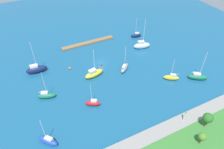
# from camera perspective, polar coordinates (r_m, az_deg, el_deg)

# --- Properties ---
(water) EXTENTS (160.00, 160.00, 0.00)m
(water) POSITION_cam_1_polar(r_m,az_deg,el_deg) (77.80, -3.16, 3.28)
(water) COLOR #19567F
(water) RESTS_ON ground
(pier_dock) EXTENTS (22.94, 2.13, 0.63)m
(pier_dock) POSITION_cam_1_polar(r_m,az_deg,el_deg) (89.40, -6.66, 8.73)
(pier_dock) COLOR olive
(pier_dock) RESTS_ON ground
(breakwater) EXTENTS (57.52, 3.94, 1.03)m
(breakwater) POSITION_cam_1_polar(r_m,az_deg,el_deg) (56.70, 11.98, -15.90)
(breakwater) COLOR gray
(breakwater) RESTS_ON ground
(harbor_beacon) EXTENTS (0.56, 0.56, 3.73)m
(harbor_beacon) POSITION_cam_1_polar(r_m,az_deg,el_deg) (59.06, 19.59, -10.62)
(harbor_beacon) COLOR silver
(harbor_beacon) RESTS_ON breakwater
(park_tree_midwest) EXTENTS (2.01, 2.01, 3.91)m
(park_tree_midwest) POSITION_cam_1_polar(r_m,az_deg,el_deg) (55.68, 23.81, -15.50)
(park_tree_midwest) COLOR brown
(park_tree_midwest) RESTS_ON shoreline_park
(park_tree_center) EXTENTS (2.65, 2.65, 4.92)m
(park_tree_center) POSITION_cam_1_polar(r_m,az_deg,el_deg) (58.93, 25.11, -10.88)
(park_tree_center) COLOR brown
(park_tree_center) RESTS_ON shoreline_park
(sailboat_navy_lone_south) EXTENTS (4.99, 2.64, 9.18)m
(sailboat_navy_lone_south) POSITION_cam_1_polar(r_m,az_deg,el_deg) (93.73, 6.70, 10.79)
(sailboat_navy_lone_south) COLOR #141E4C
(sailboat_navy_lone_south) RESTS_ON water
(sailboat_green_off_beacon) EXTENTS (5.94, 3.71, 10.14)m
(sailboat_green_off_beacon) POSITION_cam_1_polar(r_m,az_deg,el_deg) (66.74, -17.73, -5.51)
(sailboat_green_off_beacon) COLOR #19724C
(sailboat_green_off_beacon) RESTS_ON water
(sailboat_yellow_far_south) EXTENTS (5.15, 4.15, 8.72)m
(sailboat_yellow_far_south) POSITION_cam_1_polar(r_m,az_deg,el_deg) (72.45, 16.15, -0.78)
(sailboat_yellow_far_south) COLOR yellow
(sailboat_yellow_far_south) RESTS_ON water
(sailboat_white_by_breakwater) EXTENTS (7.10, 3.80, 12.75)m
(sailboat_white_by_breakwater) POSITION_cam_1_polar(r_m,az_deg,el_deg) (85.81, 8.29, 8.04)
(sailboat_white_by_breakwater) COLOR white
(sailboat_white_by_breakwater) RESTS_ON water
(sailboat_gray_east_end) EXTENTS (5.44, 5.13, 9.65)m
(sailboat_gray_east_end) POSITION_cam_1_polar(r_m,az_deg,el_deg) (74.05, 3.49, 1.93)
(sailboat_gray_east_end) COLOR gray
(sailboat_gray_east_end) RESTS_ON water
(sailboat_red_mid_basin) EXTENTS (4.78, 3.69, 8.30)m
(sailboat_red_mid_basin) POSITION_cam_1_polar(r_m,az_deg,el_deg) (61.81, -5.34, -7.88)
(sailboat_red_mid_basin) COLOR red
(sailboat_red_mid_basin) RESTS_ON water
(sailboat_blue_outer_mooring) EXTENTS (4.97, 5.38, 8.86)m
(sailboat_blue_outer_mooring) POSITION_cam_1_polar(r_m,az_deg,el_deg) (56.33, -17.35, -17.09)
(sailboat_blue_outer_mooring) COLOR #2347B2
(sailboat_blue_outer_mooring) RESTS_ON water
(sailboat_navy_inner_mooring) EXTENTS (7.43, 2.85, 12.45)m
(sailboat_navy_inner_mooring) POSITION_cam_1_polar(r_m,az_deg,el_deg) (77.12, -20.22, 1.39)
(sailboat_navy_inner_mooring) COLOR #141E4C
(sailboat_navy_inner_mooring) RESTS_ON water
(sailboat_green_west_end) EXTENTS (6.69, 5.50, 11.11)m
(sailboat_green_west_end) POSITION_cam_1_polar(r_m,az_deg,el_deg) (75.64, 22.69, -0.54)
(sailboat_green_west_end) COLOR #19724C
(sailboat_green_west_end) RESTS_ON water
(sailboat_yellow_along_channel) EXTENTS (7.37, 3.73, 10.68)m
(sailboat_yellow_along_channel) POSITION_cam_1_polar(r_m,az_deg,el_deg) (71.15, -5.03, 0.31)
(sailboat_yellow_along_channel) COLOR yellow
(sailboat_yellow_along_channel) RESTS_ON water
(mooring_buoy_orange) EXTENTS (0.79, 0.79, 0.79)m
(mooring_buoy_orange) POSITION_cam_1_polar(r_m,az_deg,el_deg) (76.02, -11.64, 1.73)
(mooring_buoy_orange) COLOR orange
(mooring_buoy_orange) RESTS_ON water
(mooring_buoy_red) EXTENTS (0.64, 0.64, 0.64)m
(mooring_buoy_red) POSITION_cam_1_polar(r_m,az_deg,el_deg) (76.35, -2.94, 2.76)
(mooring_buoy_red) COLOR red
(mooring_buoy_red) RESTS_ON water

